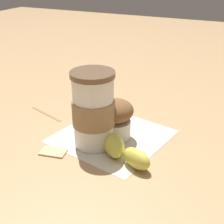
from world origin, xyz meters
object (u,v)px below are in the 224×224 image
object	(u,v)px
muffin	(116,117)
banana	(116,137)
coffee_cup	(93,110)
sugar_packet	(53,151)

from	to	relation	value
muffin	banana	distance (m)	0.04
muffin	banana	xyz separation A→B (m)	(-0.03, -0.01, -0.03)
coffee_cup	muffin	bearing A→B (deg)	-32.54
coffee_cup	sugar_packet	bearing A→B (deg)	138.01
banana	sugar_packet	distance (m)	0.13
banana	muffin	bearing A→B (deg)	24.26
coffee_cup	banana	size ratio (longest dim) A/B	0.83
muffin	sugar_packet	world-z (taller)	muffin
muffin	sugar_packet	xyz separation A→B (m)	(-0.11, 0.09, -0.04)
sugar_packet	muffin	bearing A→B (deg)	-38.41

